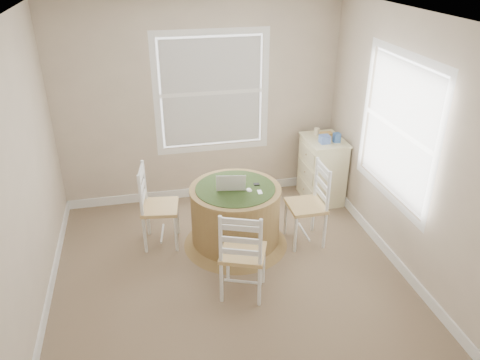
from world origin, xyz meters
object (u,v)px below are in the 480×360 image
object	(u,v)px
laptop	(231,185)
round_table	(235,214)
chair_near	(243,252)
chair_right	(306,205)
corner_chest	(322,169)
chair_left	(160,207)

from	to	relation	value
laptop	round_table	bearing A→B (deg)	170.31
chair_near	chair_right	size ratio (longest dim) A/B	1.00
round_table	laptop	distance (m)	0.36
chair_near	corner_chest	distance (m)	2.19
chair_left	chair_right	world-z (taller)	same
chair_near	laptop	bearing A→B (deg)	-72.54
chair_right	laptop	xyz separation A→B (m)	(-0.84, 0.14, 0.28)
chair_left	chair_near	distance (m)	1.27
chair_right	corner_chest	xyz separation A→B (m)	(0.55, 0.93, -0.04)
round_table	chair_near	size ratio (longest dim) A/B	1.26
chair_left	chair_right	distance (m)	1.65
chair_near	corner_chest	size ratio (longest dim) A/B	1.09
chair_left	chair_right	xyz separation A→B (m)	(1.62, -0.33, 0.00)
chair_near	laptop	distance (m)	0.90
round_table	chair_left	bearing A→B (deg)	170.55
chair_right	round_table	bearing A→B (deg)	-98.88
round_table	chair_right	bearing A→B (deg)	-4.44
corner_chest	chair_left	bearing A→B (deg)	-165.22
corner_chest	chair_right	bearing A→B (deg)	-121.60
round_table	chair_left	distance (m)	0.85
laptop	corner_chest	xyz separation A→B (m)	(1.39, 0.79, -0.32)
chair_left	round_table	bearing A→B (deg)	-95.69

